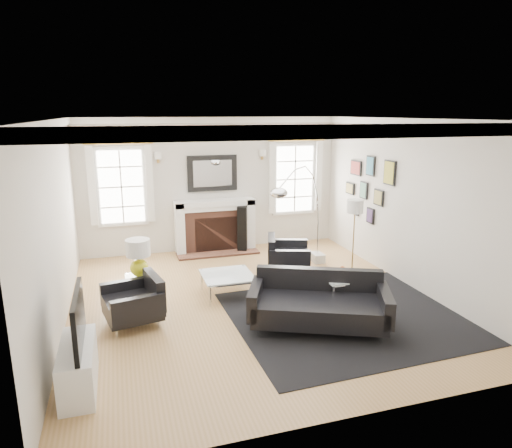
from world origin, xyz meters
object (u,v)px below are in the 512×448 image
object	(u,v)px
fireplace	(215,226)
coffee_table	(227,276)
arc_floor_lamp	(300,215)
sofa	(319,304)
armchair_right	(286,256)
armchair_left	(136,302)
gourd_lamp	(138,255)

from	to	relation	value
fireplace	coffee_table	xyz separation A→B (m)	(-0.33, -2.46, -0.22)
coffee_table	arc_floor_lamp	size ratio (longest dim) A/B	0.39
sofa	armchair_right	world-z (taller)	sofa
arc_floor_lamp	sofa	bearing A→B (deg)	-105.14
armchair_left	arc_floor_lamp	bearing A→B (deg)	22.77
fireplace	armchair_right	size ratio (longest dim) A/B	1.67
armchair_right	arc_floor_lamp	world-z (taller)	arc_floor_lamp
sofa	armchair_left	xyz separation A→B (m)	(-2.40, 0.84, -0.02)
armchair_right	sofa	bearing A→B (deg)	-98.94
fireplace	sofa	size ratio (longest dim) A/B	0.82
coffee_table	gourd_lamp	size ratio (longest dim) A/B	1.38
sofa	armchair_right	size ratio (longest dim) A/B	2.02
armchair_left	gourd_lamp	world-z (taller)	gourd_lamp
armchair_left	gourd_lamp	xyz separation A→B (m)	(0.09, 0.59, 0.50)
armchair_right	fireplace	bearing A→B (deg)	119.63
sofa	arc_floor_lamp	world-z (taller)	arc_floor_lamp
armchair_right	gourd_lamp	xyz separation A→B (m)	(-2.66, -0.76, 0.50)
gourd_lamp	coffee_table	bearing A→B (deg)	0.21
coffee_table	gourd_lamp	bearing A→B (deg)	-179.79
sofa	arc_floor_lamp	size ratio (longest dim) A/B	1.01
fireplace	arc_floor_lamp	world-z (taller)	arc_floor_lamp
sofa	gourd_lamp	bearing A→B (deg)	148.18
armchair_right	gourd_lamp	size ratio (longest dim) A/B	1.77
armchair_right	gourd_lamp	distance (m)	2.81
gourd_lamp	arc_floor_lamp	bearing A→B (deg)	12.78
sofa	armchair_right	bearing A→B (deg)	81.06
sofa	armchair_right	distance (m)	2.22
armchair_right	coffee_table	world-z (taller)	armchair_right
fireplace	sofa	bearing A→B (deg)	-80.93
armchair_right	coffee_table	size ratio (longest dim) A/B	1.28
sofa	coffee_table	bearing A→B (deg)	123.35
coffee_table	arc_floor_lamp	bearing A→B (deg)	23.18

